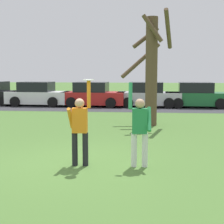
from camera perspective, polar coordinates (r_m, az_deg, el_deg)
ground_plane at (r=8.66m, az=-6.06°, el=-8.56°), size 120.00×120.00×0.00m
person_catcher at (r=8.24m, az=-5.43°, el=-2.35°), size 0.55×0.49×2.08m
person_defender at (r=8.14m, az=4.66°, el=-2.47°), size 0.55×0.49×2.04m
frisbee_disc at (r=8.11m, az=-3.94°, el=5.40°), size 0.26×0.26×0.02m
parked_car_white at (r=23.25m, az=-12.29°, el=2.84°), size 4.18×2.18×1.59m
parked_car_red at (r=22.25m, az=-3.20°, el=2.82°), size 4.18×2.18×1.59m
parked_car_silver at (r=22.12m, az=6.13°, el=2.76°), size 4.18×2.18×1.59m
parked_car_green at (r=22.31m, az=14.12°, el=2.63°), size 4.18×2.18×1.59m
parking_strip at (r=22.49m, az=-2.94°, el=1.01°), size 23.42×6.40×0.01m
bare_tree_tall at (r=14.51m, az=6.62°, el=7.50°), size 2.23×2.22×4.76m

